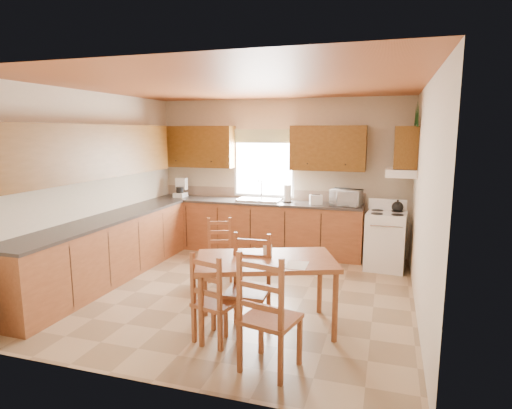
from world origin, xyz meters
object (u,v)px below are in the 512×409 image
(dining_table, at_px, (266,294))
(chair_far_right, at_px, (248,286))
(microwave, at_px, (346,198))
(chair_near_left, at_px, (216,297))
(chair_near_right, at_px, (270,311))
(stove, at_px, (386,241))
(chair_far_left, at_px, (220,250))

(dining_table, relative_size, chair_far_right, 1.42)
(microwave, xyz_separation_m, chair_near_left, (-0.96, -3.28, -0.58))
(dining_table, bearing_deg, chair_far_right, -158.48)
(dining_table, distance_m, chair_far_right, 0.25)
(dining_table, xyz_separation_m, chair_far_right, (-0.16, -0.15, 0.12))
(microwave, xyz_separation_m, chair_near_right, (-0.30, -3.63, -0.50))
(stove, bearing_deg, chair_near_right, -101.18)
(microwave, bearing_deg, chair_near_right, -84.72)
(stove, relative_size, chair_near_right, 0.79)
(chair_near_left, bearing_deg, chair_far_left, -53.25)
(chair_near_left, height_order, chair_far_right, chair_far_right)
(chair_near_left, xyz_separation_m, chair_far_right, (0.24, 0.28, 0.05))
(stove, distance_m, microwave, 0.95)
(chair_far_left, height_order, chair_far_right, chair_far_right)
(chair_near_right, distance_m, chair_far_left, 2.48)
(chair_near_left, bearing_deg, microwave, -90.65)
(stove, distance_m, chair_far_left, 2.60)
(stove, bearing_deg, chair_near_left, -113.79)
(chair_near_right, distance_m, chair_far_right, 0.76)
(stove, height_order, dining_table, stove)
(chair_near_left, distance_m, chair_far_left, 1.86)
(chair_far_left, bearing_deg, chair_far_right, -80.52)
(chair_far_left, distance_m, chair_far_right, 1.72)
(stove, bearing_deg, dining_table, -110.76)
(stove, bearing_deg, chair_far_left, -146.78)
(microwave, relative_size, chair_far_right, 0.43)
(chair_near_left, bearing_deg, stove, -102.91)
(stove, relative_size, microwave, 1.94)
(stove, height_order, chair_near_left, chair_near_left)
(stove, xyz_separation_m, dining_table, (-1.22, -2.55, -0.04))
(chair_far_left, bearing_deg, microwave, 20.88)
(microwave, distance_m, chair_near_left, 3.47)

